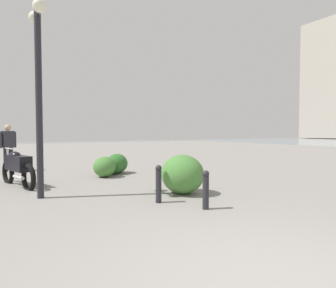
{
  "coord_description": "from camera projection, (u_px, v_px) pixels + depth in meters",
  "views": [
    {
      "loc": [
        -1.73,
        2.21,
        1.45
      ],
      "look_at": [
        8.54,
        -4.01,
        0.94
      ],
      "focal_mm": 31.19,
      "sensor_mm": 36.0,
      "label": 1
    }
  ],
  "objects": [
    {
      "name": "lamppost",
      "position": [
        38.0,
        71.0,
        6.26
      ],
      "size": [
        0.98,
        0.28,
        4.14
      ],
      "color": "#232328",
      "rests_on": "ground"
    },
    {
      "name": "motorcycle",
      "position": [
        18.0,
        167.0,
        7.77
      ],
      "size": [
        2.12,
        0.7,
        1.06
      ],
      "color": "black",
      "rests_on": "ground"
    },
    {
      "name": "pedestrian",
      "position": [
        8.0,
        144.0,
        10.72
      ],
      "size": [
        0.39,
        0.56,
        1.71
      ],
      "color": "black",
      "rests_on": "ground"
    },
    {
      "name": "bollard_near",
      "position": [
        206.0,
        189.0,
        5.45
      ],
      "size": [
        0.13,
        0.13,
        0.73
      ],
      "color": "#232328",
      "rests_on": "ground"
    },
    {
      "name": "bollard_mid",
      "position": [
        159.0,
        183.0,
        5.95
      ],
      "size": [
        0.13,
        0.13,
        0.77
      ],
      "color": "#232328",
      "rests_on": "ground"
    },
    {
      "name": "shrub_low",
      "position": [
        117.0,
        163.0,
        10.22
      ],
      "size": [
        0.8,
        0.72,
        0.68
      ],
      "color": "#2D6628",
      "rests_on": "ground"
    },
    {
      "name": "shrub_round",
      "position": [
        104.0,
        167.0,
        9.31
      ],
      "size": [
        0.77,
        0.7,
        0.66
      ],
      "color": "#477F38",
      "rests_on": "ground"
    },
    {
      "name": "shrub_wide",
      "position": [
        182.0,
        174.0,
        6.83
      ],
      "size": [
        1.08,
        0.97,
        0.91
      ],
      "color": "#477F38",
      "rests_on": "ground"
    },
    {
      "name": "shrub_tall",
      "position": [
        114.0,
        165.0,
        9.97
      ],
      "size": [
        0.74,
        0.66,
        0.62
      ],
      "color": "#2D6628",
      "rests_on": "ground"
    }
  ]
}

